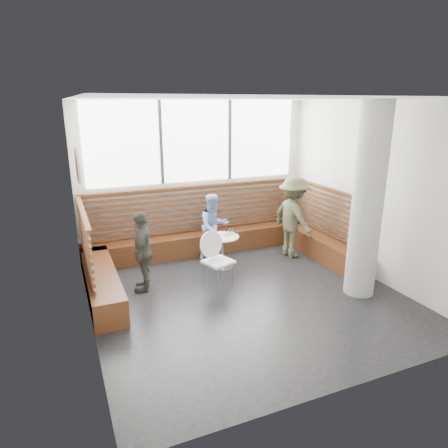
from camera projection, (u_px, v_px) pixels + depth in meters
name	position (u px, v px, depth m)	size (l,w,h in m)	color
room	(248.00, 204.00, 6.30)	(5.00, 5.00, 3.20)	silver
booth	(209.00, 241.00, 8.20)	(5.00, 2.50, 1.44)	#462511
concrete_column	(368.00, 202.00, 6.45)	(0.50, 0.50, 3.20)	gray
wall_art	(77.00, 166.00, 5.53)	(0.50, 0.50, 0.03)	white
cafe_table	(222.00, 245.00, 7.79)	(0.64, 0.64, 0.66)	silver
cafe_chair	(217.00, 255.00, 6.98)	(0.48, 0.47, 1.00)	white
adult_man	(293.00, 217.00, 8.32)	(1.10, 0.63, 1.71)	#4A4D33
child_back	(214.00, 227.00, 8.24)	(0.67, 0.52, 1.37)	#7F99DD
child_left	(143.00, 251.00, 6.83)	(0.83, 0.34, 1.41)	#43433D
plate_near	(214.00, 235.00, 7.76)	(0.19, 0.19, 0.01)	white
plate_far	(222.00, 233.00, 7.88)	(0.21, 0.21, 0.01)	white
glass_left	(213.00, 235.00, 7.62)	(0.07, 0.07, 0.12)	white
glass_mid	(227.00, 234.00, 7.72)	(0.07, 0.07, 0.10)	white
glass_right	(230.00, 231.00, 7.84)	(0.07, 0.07, 0.12)	white
menu_card	(229.00, 238.00, 7.61)	(0.18, 0.13, 0.00)	#A5C64C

